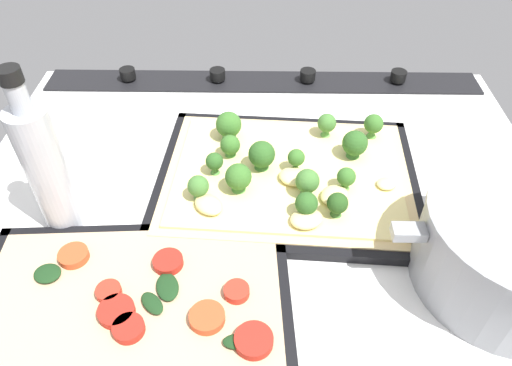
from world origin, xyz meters
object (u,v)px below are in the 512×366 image
baking_tray_front (287,180)px  veggie_pizza_back (132,315)px  baking_tray_back (129,320)px  oil_bottle (46,168)px  broccoli_pizza (286,172)px

baking_tray_front → veggie_pizza_back: (17.27, 22.42, 0.72)cm
baking_tray_front → veggie_pizza_back: bearing=52.4°
baking_tray_back → oil_bottle: oil_bottle is taller
baking_tray_front → oil_bottle: oil_bottle is taller
broccoli_pizza → baking_tray_back: broccoli_pizza is taller
baking_tray_back → oil_bottle: (11.17, -14.52, 8.99)cm
baking_tray_back → veggie_pizza_back: veggie_pizza_back is taller
broccoli_pizza → oil_bottle: oil_bottle is taller
baking_tray_front → oil_bottle: size_ratio=1.69×
baking_tray_front → baking_tray_back: (17.80, 22.57, 0.00)cm
baking_tray_front → baking_tray_back: 28.74cm
broccoli_pizza → baking_tray_front: bearing=-149.5°
broccoli_pizza → baking_tray_back: size_ratio=0.96×
broccoli_pizza → baking_tray_back: (17.66, 22.49, -1.64)cm
veggie_pizza_back → baking_tray_front: bearing=-127.6°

